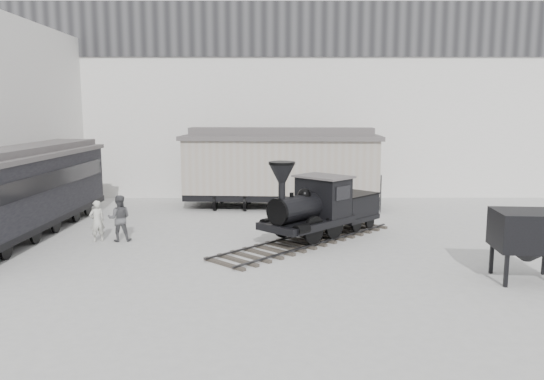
{
  "coord_description": "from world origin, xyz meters",
  "views": [
    {
      "loc": [
        -0.31,
        -16.62,
        5.05
      ],
      "look_at": [
        -0.25,
        3.58,
        2.0
      ],
      "focal_mm": 35.0,
      "sensor_mm": 36.0,
      "label": 1
    }
  ],
  "objects_px": {
    "locomotive": "(318,211)",
    "visitor_a": "(97,221)",
    "boxcar": "(281,166)",
    "coal_hopper": "(528,236)",
    "visitor_b": "(119,218)",
    "passenger_coach": "(24,190)"
  },
  "relations": [
    {
      "from": "boxcar",
      "to": "coal_hopper",
      "type": "height_order",
      "value": "boxcar"
    },
    {
      "from": "visitor_a",
      "to": "locomotive",
      "type": "bearing_deg",
      "value": 144.12
    },
    {
      "from": "locomotive",
      "to": "boxcar",
      "type": "height_order",
      "value": "boxcar"
    },
    {
      "from": "coal_hopper",
      "to": "boxcar",
      "type": "bearing_deg",
      "value": 125.6
    },
    {
      "from": "visitor_a",
      "to": "coal_hopper",
      "type": "xyz_separation_m",
      "value": [
        14.34,
        -4.8,
        0.57
      ]
    },
    {
      "from": "visitor_a",
      "to": "coal_hopper",
      "type": "bearing_deg",
      "value": 123.47
    },
    {
      "from": "locomotive",
      "to": "visitor_a",
      "type": "distance_m",
      "value": 8.59
    },
    {
      "from": "boxcar",
      "to": "coal_hopper",
      "type": "distance_m",
      "value": 14.01
    },
    {
      "from": "locomotive",
      "to": "coal_hopper",
      "type": "xyz_separation_m",
      "value": [
        5.76,
        -5.12,
        0.22
      ]
    },
    {
      "from": "boxcar",
      "to": "passenger_coach",
      "type": "relative_size",
      "value": 0.82
    },
    {
      "from": "boxcar",
      "to": "visitor_b",
      "type": "distance_m",
      "value": 9.71
    },
    {
      "from": "locomotive",
      "to": "coal_hopper",
      "type": "height_order",
      "value": "locomotive"
    },
    {
      "from": "passenger_coach",
      "to": "coal_hopper",
      "type": "bearing_deg",
      "value": -17.02
    },
    {
      "from": "locomotive",
      "to": "visitor_a",
      "type": "relative_size",
      "value": 4.79
    },
    {
      "from": "boxcar",
      "to": "locomotive",
      "type": "bearing_deg",
      "value": -75.42
    },
    {
      "from": "locomotive",
      "to": "visitor_b",
      "type": "height_order",
      "value": "locomotive"
    },
    {
      "from": "locomotive",
      "to": "boxcar",
      "type": "distance_m",
      "value": 7.14
    },
    {
      "from": "locomotive",
      "to": "passenger_coach",
      "type": "relative_size",
      "value": 0.61
    },
    {
      "from": "passenger_coach",
      "to": "visitor_a",
      "type": "xyz_separation_m",
      "value": [
        3.22,
        -1.06,
        -1.04
      ]
    },
    {
      "from": "locomotive",
      "to": "boxcar",
      "type": "xyz_separation_m",
      "value": [
        -1.33,
        6.94,
        1.02
      ]
    },
    {
      "from": "visitor_a",
      "to": "boxcar",
      "type": "bearing_deg",
      "value": -172.97
    },
    {
      "from": "visitor_b",
      "to": "boxcar",
      "type": "bearing_deg",
      "value": -140.69
    }
  ]
}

